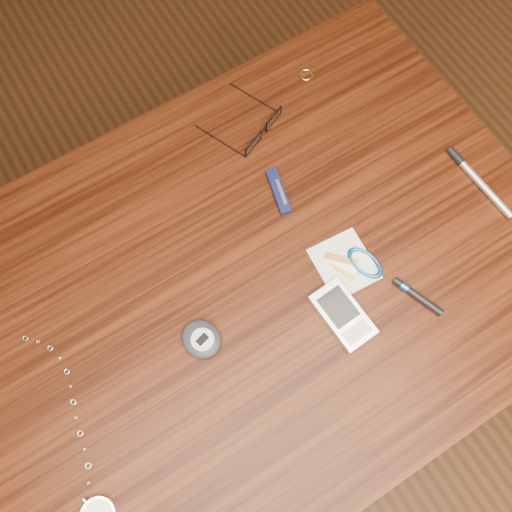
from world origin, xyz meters
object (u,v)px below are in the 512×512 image
object	(u,v)px
desk	(243,301)
pocket_watch	(97,509)
pocket_knife	(279,191)
silver_pen	(475,177)
eyeglasses	(260,130)
pda_phone	(343,315)
pedometer	(202,339)
notepad_keys	(355,263)

from	to	relation	value
desk	pocket_watch	world-z (taller)	pocket_watch
pocket_watch	pocket_knife	world-z (taller)	pocket_watch
pocket_watch	silver_pen	bearing A→B (deg)	8.84
eyeglasses	pda_phone	bearing A→B (deg)	-100.67
pedometer	notepad_keys	distance (m)	0.26
desk	eyeglasses	size ratio (longest dim) A/B	7.14
eyeglasses	pocket_knife	world-z (taller)	eyeglasses
notepad_keys	pedometer	bearing A→B (deg)	175.08
pocket_watch	pocket_knife	size ratio (longest dim) A/B	3.59
eyeglasses	pocket_watch	distance (m)	0.61
desk	pda_phone	xyz separation A→B (m)	(0.10, -0.12, 0.11)
desk	silver_pen	size ratio (longest dim) A/B	6.76
eyeglasses	pedometer	xyz separation A→B (m)	(-0.26, -0.25, 0.00)
pda_phone	pocket_knife	size ratio (longest dim) A/B	1.25
pda_phone	silver_pen	world-z (taller)	pda_phone
pda_phone	eyeglasses	bearing A→B (deg)	79.33
desk	eyeglasses	world-z (taller)	eyeglasses
desk	pocket_watch	distance (m)	0.38
desk	silver_pen	distance (m)	0.44
pedometer	pocket_watch	bearing A→B (deg)	-152.36
pda_phone	pocket_watch	bearing A→B (deg)	-174.44
pocket_watch	desk	bearing A→B (deg)	26.62
eyeglasses	notepad_keys	world-z (taller)	eyeglasses
eyeglasses	pedometer	bearing A→B (deg)	-135.72
eyeglasses	silver_pen	xyz separation A→B (m)	(0.25, -0.26, -0.00)
pedometer	pocket_knife	size ratio (longest dim) A/B	0.88
notepad_keys	silver_pen	bearing A→B (deg)	3.92
pedometer	notepad_keys	xyz separation A→B (m)	(0.26, -0.02, -0.01)
pedometer	notepad_keys	world-z (taller)	pedometer
pedometer	desk	bearing A→B (deg)	23.97
eyeglasses	pda_phone	xyz separation A→B (m)	(-0.06, -0.33, -0.00)
pocket_knife	pda_phone	bearing A→B (deg)	-97.43
pda_phone	pedometer	bearing A→B (deg)	158.08
pda_phone	notepad_keys	xyz separation A→B (m)	(0.06, 0.06, -0.00)
notepad_keys	desk	bearing A→B (deg)	159.39
pedometer	pocket_knife	bearing A→B (deg)	32.33
pocket_watch	notepad_keys	xyz separation A→B (m)	(0.49, 0.10, -0.00)
eyeglasses	notepad_keys	size ratio (longest dim) A/B	1.35
pda_phone	pocket_knife	bearing A→B (deg)	82.57
pedometer	silver_pen	bearing A→B (deg)	-0.58
pocket_watch	pedometer	xyz separation A→B (m)	(0.23, 0.12, 0.00)
notepad_keys	pocket_knife	world-z (taller)	pocket_knife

